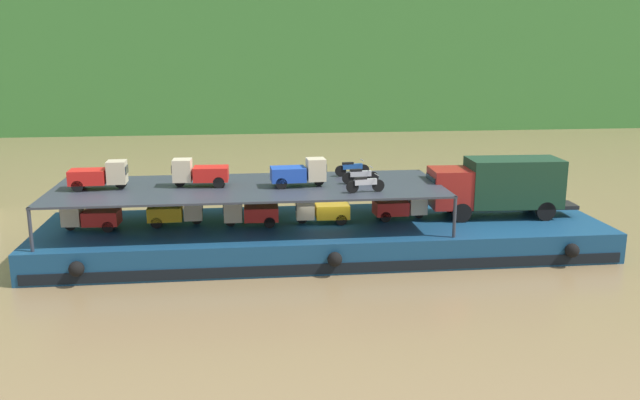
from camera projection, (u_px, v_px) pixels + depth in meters
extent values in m
plane|color=olive|center=(324.00, 251.00, 34.33)|extent=(400.00, 400.00, 0.00)
cube|color=navy|center=(324.00, 237.00, 34.16)|extent=(28.53, 7.65, 1.50)
cube|color=black|center=(334.00, 268.00, 30.53)|extent=(27.96, 0.06, 0.50)
sphere|color=black|center=(76.00, 269.00, 28.95)|extent=(0.68, 0.68, 0.68)
sphere|color=black|center=(335.00, 259.00, 30.24)|extent=(0.68, 0.68, 0.68)
sphere|color=black|center=(572.00, 251.00, 31.53)|extent=(0.68, 0.68, 0.68)
cube|color=maroon|center=(450.00, 188.00, 34.68)|extent=(2.09, 2.26, 2.00)
cube|color=#192833|center=(431.00, 181.00, 34.52)|extent=(0.13, 1.84, 0.60)
cube|color=#193823|center=(513.00, 182.00, 34.87)|extent=(4.89, 2.49, 2.50)
cube|color=black|center=(512.00, 206.00, 35.17)|extent=(6.85, 1.65, 0.20)
cylinder|color=black|center=(451.00, 204.00, 35.94)|extent=(1.01, 0.32, 1.00)
cylinder|color=black|center=(462.00, 213.00, 33.98)|extent=(1.01, 0.32, 1.00)
cylinder|color=black|center=(531.00, 202.00, 36.27)|extent=(1.01, 0.32, 1.00)
cylinder|color=black|center=(546.00, 211.00, 34.31)|extent=(1.01, 0.32, 1.00)
cylinder|color=#2D333D|center=(418.00, 187.00, 37.65)|extent=(0.16, 0.16, 2.00)
cylinder|color=#2D333D|center=(455.00, 217.00, 31.18)|extent=(0.16, 0.16, 2.00)
cylinder|color=#2D333D|center=(69.00, 196.00, 35.48)|extent=(0.16, 0.16, 2.00)
cylinder|color=#2D333D|center=(30.00, 230.00, 29.01)|extent=(0.16, 0.16, 2.00)
cube|color=#2D333D|center=(249.00, 187.00, 33.11)|extent=(19.33, 6.85, 0.10)
cube|color=red|center=(102.00, 217.00, 32.56)|extent=(1.76, 1.29, 0.70)
cube|color=#C6B793|center=(72.00, 214.00, 32.42)|extent=(0.95, 1.05, 1.10)
cube|color=#19232D|center=(62.00, 212.00, 32.37)|extent=(0.08, 0.85, 0.38)
cylinder|color=black|center=(70.00, 225.00, 32.54)|extent=(0.57, 0.17, 0.56)
cylinder|color=black|center=(113.00, 221.00, 33.18)|extent=(0.57, 0.17, 0.56)
cylinder|color=black|center=(108.00, 227.00, 32.15)|extent=(0.57, 0.17, 0.56)
cube|color=gold|center=(165.00, 213.00, 33.37)|extent=(1.73, 1.25, 0.70)
cube|color=beige|center=(193.00, 208.00, 33.52)|extent=(0.93, 1.02, 1.10)
cube|color=#19232D|center=(203.00, 206.00, 33.56)|extent=(0.06, 0.85, 0.38)
cylinder|color=black|center=(197.00, 219.00, 33.67)|extent=(0.56, 0.16, 0.56)
cylinder|color=black|center=(156.00, 223.00, 32.88)|extent=(0.56, 0.16, 0.56)
cylinder|color=black|center=(158.00, 217.00, 33.90)|extent=(0.56, 0.16, 0.56)
cube|color=red|center=(261.00, 213.00, 33.35)|extent=(1.73, 1.24, 0.70)
cube|color=beige|center=(233.00, 210.00, 33.18)|extent=(0.92, 1.02, 1.10)
cube|color=#19232D|center=(224.00, 208.00, 33.11)|extent=(0.06, 0.85, 0.38)
cylinder|color=black|center=(231.00, 221.00, 33.29)|extent=(0.56, 0.15, 0.56)
cylinder|color=black|center=(269.00, 217.00, 33.98)|extent=(0.56, 0.15, 0.56)
cylinder|color=black|center=(270.00, 222.00, 32.96)|extent=(0.56, 0.15, 0.56)
cube|color=gold|center=(332.00, 211.00, 33.84)|extent=(1.73, 1.24, 0.70)
cube|color=#C6B793|center=(305.00, 208.00, 33.67)|extent=(0.92, 1.02, 1.10)
cube|color=#19232D|center=(296.00, 206.00, 33.60)|extent=(0.06, 0.85, 0.38)
cylinder|color=black|center=(302.00, 218.00, 33.78)|extent=(0.56, 0.15, 0.56)
cylinder|color=black|center=(339.00, 215.00, 34.47)|extent=(0.56, 0.15, 0.56)
cylinder|color=black|center=(341.00, 220.00, 33.44)|extent=(0.56, 0.15, 0.56)
cube|color=red|center=(390.00, 208.00, 34.49)|extent=(1.75, 1.27, 0.70)
cube|color=beige|center=(417.00, 203.00, 34.67)|extent=(0.94, 1.04, 1.10)
cube|color=#19232D|center=(425.00, 201.00, 34.71)|extent=(0.08, 0.85, 0.38)
cylinder|color=black|center=(419.00, 213.00, 34.81)|extent=(0.57, 0.16, 0.56)
cylinder|color=black|center=(385.00, 217.00, 34.00)|extent=(0.57, 0.16, 0.56)
cylinder|color=black|center=(380.00, 212.00, 35.02)|extent=(0.57, 0.16, 0.56)
cube|color=red|center=(88.00, 177.00, 32.26)|extent=(1.73, 1.24, 0.70)
cube|color=#C6B793|center=(117.00, 172.00, 32.41)|extent=(0.92, 1.02, 1.10)
cube|color=#19232D|center=(127.00, 170.00, 32.44)|extent=(0.06, 0.85, 0.38)
cylinder|color=black|center=(121.00, 183.00, 32.55)|extent=(0.56, 0.15, 0.56)
cylinder|color=black|center=(77.00, 186.00, 31.78)|extent=(0.56, 0.15, 0.56)
cylinder|color=black|center=(82.00, 182.00, 32.80)|extent=(0.56, 0.15, 0.56)
cube|color=red|center=(211.00, 174.00, 33.03)|extent=(1.74, 1.26, 0.70)
cube|color=beige|center=(182.00, 170.00, 32.87)|extent=(0.93, 1.03, 1.10)
cube|color=#19232D|center=(173.00, 168.00, 32.81)|extent=(0.07, 0.85, 0.38)
cylinder|color=black|center=(180.00, 181.00, 32.98)|extent=(0.56, 0.16, 0.56)
cylinder|color=black|center=(220.00, 178.00, 33.65)|extent=(0.56, 0.16, 0.56)
cylinder|color=black|center=(219.00, 183.00, 32.63)|extent=(0.56, 0.16, 0.56)
cube|color=#1E47B7|center=(288.00, 174.00, 32.90)|extent=(1.76, 1.28, 0.70)
cube|color=beige|center=(316.00, 169.00, 33.08)|extent=(0.95, 1.04, 1.10)
cube|color=#19232D|center=(325.00, 167.00, 33.13)|extent=(0.08, 0.85, 0.38)
cylinder|color=black|center=(319.00, 180.00, 33.23)|extent=(0.57, 0.17, 0.56)
cylinder|color=black|center=(281.00, 184.00, 32.40)|extent=(0.57, 0.17, 0.56)
cylinder|color=black|center=(279.00, 179.00, 33.42)|extent=(0.57, 0.17, 0.56)
cylinder|color=black|center=(378.00, 186.00, 31.83)|extent=(0.61, 0.18, 0.60)
cylinder|color=black|center=(352.00, 187.00, 31.51)|extent=(0.61, 0.18, 0.60)
cube|color=#B7B7BC|center=(365.00, 182.00, 31.62)|extent=(1.12, 0.35, 0.28)
cube|color=black|center=(361.00, 178.00, 31.52)|extent=(0.62, 0.28, 0.12)
cylinder|color=#B2B2B7|center=(377.00, 174.00, 31.68)|extent=(0.11, 0.55, 0.04)
cylinder|color=black|center=(373.00, 177.00, 33.80)|extent=(0.61, 0.15, 0.60)
cylinder|color=black|center=(348.00, 178.00, 33.54)|extent=(0.61, 0.15, 0.60)
cube|color=#B7B7BC|center=(361.00, 174.00, 33.62)|extent=(1.11, 0.29, 0.28)
cube|color=black|center=(356.00, 170.00, 33.53)|extent=(0.61, 0.25, 0.12)
cylinder|color=#B2B2B7|center=(371.00, 167.00, 33.65)|extent=(0.09, 0.55, 0.04)
cylinder|color=black|center=(364.00, 170.00, 35.81)|extent=(0.61, 0.18, 0.60)
cylinder|color=black|center=(341.00, 171.00, 35.49)|extent=(0.61, 0.18, 0.60)
cube|color=#1E4C99|center=(352.00, 166.00, 35.60)|extent=(1.12, 0.35, 0.28)
cube|color=black|center=(348.00, 163.00, 35.50)|extent=(0.62, 0.28, 0.12)
cylinder|color=#B2B2B7|center=(362.00, 160.00, 35.66)|extent=(0.11, 0.55, 0.04)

